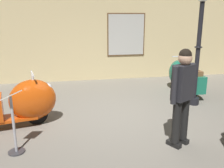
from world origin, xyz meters
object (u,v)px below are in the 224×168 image
Objects in this scene: scooter_0 at (18,103)px; info_stanchion at (14,128)px; scooter_1 at (183,76)px; lamppost at (199,43)px; visitor_0 at (183,91)px.

info_stanchion is at bearing -95.48° from scooter_0.
lamppost is (-0.21, -1.11, 1.12)m from scooter_1.
visitor_0 is (-1.54, -3.05, 0.52)m from scooter_1.
visitor_0 is 1.61× the size of info_stanchion.
scooter_1 is at bearing 32.55° from info_stanchion.
scooter_1 is 1.59m from lamppost.
visitor_0 is 2.91m from info_stanchion.
scooter_0 reaches higher than scooter_1.
visitor_0 is at bearing -5.09° from info_stanchion.
scooter_0 is 1.09m from info_stanchion.
info_stanchion is (-4.18, -1.69, -1.16)m from lamppost.
lamppost is at bearing -3.56° from scooter_0.
scooter_0 is at bearing 111.75° from scooter_1.
info_stanchion is (-2.84, 0.25, -0.56)m from visitor_0.
lamppost is 2.43m from visitor_0.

